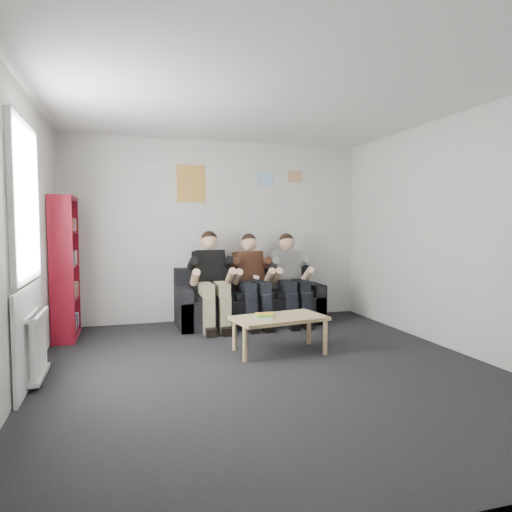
{
  "coord_description": "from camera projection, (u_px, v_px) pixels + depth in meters",
  "views": [
    {
      "loc": [
        -1.4,
        -4.3,
        1.45
      ],
      "look_at": [
        0.25,
        1.3,
        1.04
      ],
      "focal_mm": 32.0,
      "sensor_mm": 36.0,
      "label": 1
    }
  ],
  "objects": [
    {
      "name": "person_right",
      "position": [
        290.0,
        279.0,
        6.66
      ],
      "size": [
        0.41,
        0.88,
        1.32
      ],
      "rotation": [
        0.0,
        0.0,
        0.17
      ],
      "color": "silver",
      "rests_on": "sofa"
    },
    {
      "name": "bookshelf",
      "position": [
        66.0,
        268.0,
        5.78
      ],
      "size": [
        0.27,
        0.81,
        1.8
      ],
      "rotation": [
        0.0,
        0.0,
        -0.01
      ],
      "color": "maroon",
      "rests_on": "ground"
    },
    {
      "name": "coffee_table",
      "position": [
        279.0,
        321.0,
        5.15
      ],
      "size": [
        1.03,
        0.57,
        0.41
      ],
      "rotation": [
        0.0,
        0.0,
        0.17
      ],
      "color": "tan",
      "rests_on": "ground"
    },
    {
      "name": "poster_sign",
      "position": [
        149.0,
        169.0,
        6.55
      ],
      "size": [
        0.2,
        0.01,
        0.14
      ],
      "primitive_type": "cube",
      "color": "silver",
      "rests_on": "room_shell"
    },
    {
      "name": "poster_pink",
      "position": [
        295.0,
        177.0,
        7.19
      ],
      "size": [
        0.22,
        0.01,
        0.18
      ],
      "primitive_type": "cube",
      "color": "#B3387F",
      "rests_on": "room_shell"
    },
    {
      "name": "person_left",
      "position": [
        212.0,
        281.0,
        6.33
      ],
      "size": [
        0.43,
        0.92,
        1.36
      ],
      "rotation": [
        0.0,
        0.0,
        0.11
      ],
      "color": "black",
      "rests_on": "sofa"
    },
    {
      "name": "window",
      "position": [
        27.0,
        271.0,
        4.1
      ],
      "size": [
        0.05,
        1.3,
        2.36
      ],
      "color": "white",
      "rests_on": "room_shell"
    },
    {
      "name": "poster_large",
      "position": [
        191.0,
        184.0,
        6.73
      ],
      "size": [
        0.42,
        0.01,
        0.55
      ],
      "primitive_type": "cube",
      "color": "#D4C94A",
      "rests_on": "room_shell"
    },
    {
      "name": "game_cases",
      "position": [
        264.0,
        316.0,
        5.07
      ],
      "size": [
        0.23,
        0.2,
        0.04
      ],
      "rotation": [
        0.0,
        0.0,
        -0.12
      ],
      "color": "silver",
      "rests_on": "coffee_table"
    },
    {
      "name": "poster_blue",
      "position": [
        265.0,
        179.0,
        7.05
      ],
      "size": [
        0.25,
        0.01,
        0.2
      ],
      "primitive_type": "cube",
      "color": "#46AAEF",
      "rests_on": "room_shell"
    },
    {
      "name": "radiator",
      "position": [
        38.0,
        345.0,
        4.17
      ],
      "size": [
        0.1,
        0.64,
        0.6
      ],
      "color": "white",
      "rests_on": "ground"
    },
    {
      "name": "room_shell",
      "position": [
        269.0,
        234.0,
        4.51
      ],
      "size": [
        5.0,
        5.0,
        5.0
      ],
      "color": "black",
      "rests_on": "ground"
    },
    {
      "name": "person_middle",
      "position": [
        252.0,
        280.0,
        6.49
      ],
      "size": [
        0.41,
        0.88,
        1.32
      ],
      "rotation": [
        0.0,
        0.0,
        0.12
      ],
      "color": "#442316",
      "rests_on": "sofa"
    },
    {
      "name": "sofa",
      "position": [
        249.0,
        303.0,
        6.71
      ],
      "size": [
        2.09,
        0.85,
        0.81
      ],
      "color": "black",
      "rests_on": "ground"
    }
  ]
}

